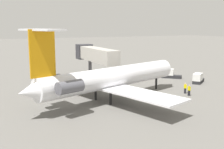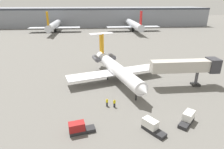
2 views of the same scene
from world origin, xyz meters
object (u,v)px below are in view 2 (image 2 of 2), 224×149
at_px(baggage_tug_spare, 152,126).
at_px(parked_airliner_west_mid, 133,24).
at_px(ground_crew_marshaller, 107,102).
at_px(baggage_tug_lead, 79,128).
at_px(jet_bridge, 189,66).
at_px(parked_airliner_west_end, 54,25).
at_px(baggage_tug_trailing, 188,118).
at_px(regional_jet, 115,68).
at_px(ground_crew_loader, 114,103).

height_order(baggage_tug_spare, parked_airliner_west_mid, parked_airliner_west_mid).
bearing_deg(ground_crew_marshaller, baggage_tug_lead, -122.65).
distance_m(jet_bridge, ground_crew_marshaller, 21.36).
height_order(baggage_tug_spare, parked_airliner_west_end, parked_airliner_west_end).
bearing_deg(jet_bridge, baggage_tug_lead, -148.04).
bearing_deg(baggage_tug_lead, jet_bridge, 31.96).
xyz_separation_m(baggage_tug_trailing, baggage_tug_spare, (-6.57, -1.56, 0.00)).
distance_m(baggage_tug_spare, parked_airliner_west_mid, 99.76).
relative_size(regional_jet, ground_crew_marshaller, 16.53).
xyz_separation_m(baggage_tug_trailing, parked_airliner_west_mid, (9.59, 96.82, 3.48)).
bearing_deg(ground_crew_marshaller, baggage_tug_trailing, -26.31).
height_order(baggage_tug_trailing, parked_airliner_west_mid, parked_airliner_west_mid).
relative_size(baggage_tug_lead, parked_airliner_west_mid, 0.10).
xyz_separation_m(ground_crew_loader, baggage_tug_lead, (-6.16, -7.00, -0.02)).
relative_size(ground_crew_marshaller, parked_airliner_west_end, 0.05).
height_order(baggage_tug_lead, baggage_tug_trailing, same).
relative_size(ground_crew_loader, baggage_tug_trailing, 0.44).
bearing_deg(regional_jet, jet_bridge, -15.55).
bearing_deg(parked_airliner_west_mid, ground_crew_marshaller, -104.07).
bearing_deg(jet_bridge, parked_airliner_west_mid, 87.82).
height_order(regional_jet, parked_airliner_west_end, parked_airliner_west_end).
bearing_deg(parked_airliner_west_mid, baggage_tug_trailing, -95.66).
xyz_separation_m(baggage_tug_lead, parked_airliner_west_end, (-21.96, 98.43, 3.42)).
bearing_deg(baggage_tug_trailing, jet_bridge, 65.51).
relative_size(ground_crew_marshaller, ground_crew_loader, 1.00).
bearing_deg(ground_crew_loader, baggage_tug_lead, -131.35).
height_order(jet_bridge, baggage_tug_trailing, jet_bridge).
height_order(jet_bridge, ground_crew_loader, jet_bridge).
xyz_separation_m(jet_bridge, ground_crew_loader, (-18.12, -8.15, -4.09)).
xyz_separation_m(regional_jet, baggage_tug_trailing, (10.15, -18.77, -2.57)).
distance_m(regional_jet, baggage_tug_spare, 20.80).
relative_size(parked_airliner_west_end, parked_airliner_west_mid, 0.92).
distance_m(regional_jet, parked_airliner_west_mid, 80.52).
xyz_separation_m(parked_airliner_west_end, parked_airliner_west_mid, (49.39, -0.62, 0.07)).
relative_size(baggage_tug_lead, baggage_tug_spare, 1.03).
bearing_deg(jet_bridge, ground_crew_marshaller, -158.47).
xyz_separation_m(baggage_tug_lead, parked_airliner_west_mid, (27.43, 97.82, 3.48)).
distance_m(regional_jet, ground_crew_loader, 13.10).
xyz_separation_m(regional_jet, ground_crew_loader, (-1.52, -12.76, -2.55)).
bearing_deg(regional_jet, parked_airliner_west_mid, 75.81).
bearing_deg(ground_crew_marshaller, regional_jet, 76.69).
bearing_deg(parked_airliner_west_end, baggage_tug_trailing, -67.78).
bearing_deg(baggage_tug_lead, regional_jet, 68.75).
relative_size(ground_crew_loader, parked_airliner_west_mid, 0.04).
relative_size(jet_bridge, parked_airliner_west_end, 0.43).
distance_m(ground_crew_marshaller, ground_crew_loader, 1.46).
height_order(parked_airliner_west_end, parked_airliner_west_mid, parked_airliner_west_mid).
xyz_separation_m(ground_crew_marshaller, parked_airliner_west_mid, (22.65, 90.37, 3.46)).
bearing_deg(parked_airliner_west_mid, baggage_tug_lead, -105.66).
relative_size(jet_bridge, ground_crew_marshaller, 9.38).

